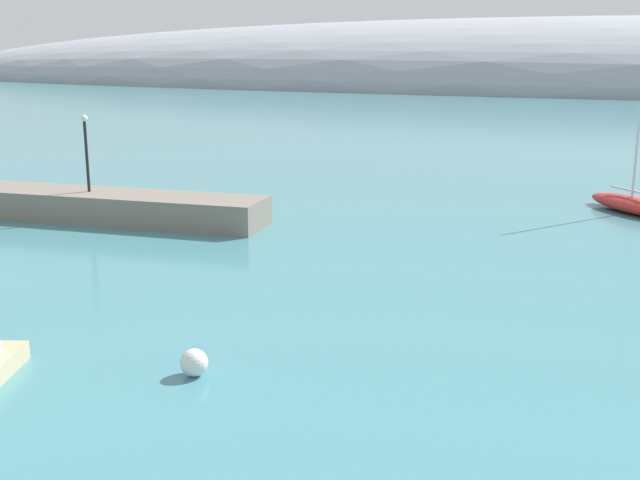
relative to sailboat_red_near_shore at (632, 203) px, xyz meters
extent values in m
cube|color=gray|center=(-28.10, -13.70, 0.23)|extent=(22.34, 6.08, 1.52)
ellipsoid|color=#999EA8|center=(-21.66, 146.81, -0.53)|extent=(386.52, 86.75, 31.60)
ellipsoid|color=red|center=(0.00, 0.00, -0.08)|extent=(5.75, 5.82, 0.89)
cylinder|color=silver|center=(0.00, 0.00, 4.52)|extent=(0.15, 0.15, 8.32)
cube|color=silver|center=(-0.20, 0.20, 0.71)|extent=(2.06, 2.10, 0.10)
sphere|color=silver|center=(-10.32, -29.38, -0.13)|extent=(0.80, 0.80, 0.80)
cylinder|color=black|center=(-26.92, -13.59, 2.87)|extent=(0.16, 0.16, 3.76)
sphere|color=#EAEACC|center=(-26.92, -13.59, 4.93)|extent=(0.36, 0.36, 0.36)
camera|label=1|loc=(1.37, -47.20, 8.63)|focal=44.38mm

